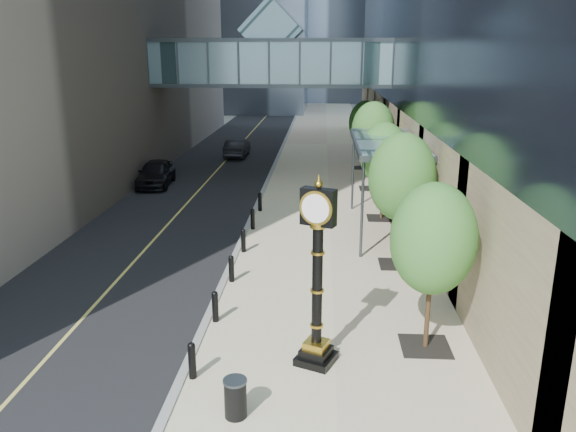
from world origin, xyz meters
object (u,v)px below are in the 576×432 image
Objects in this scene: pedestrian at (430,263)px; car_far at (237,148)px; trash_bin at (235,399)px; car_near at (156,173)px; street_clock at (317,287)px.

car_far is at bearing -62.99° from pedestrian.
trash_bin is 34.20m from car_far.
car_near is 11.21m from car_far.
trash_bin is at bearing -74.27° from car_near.
pedestrian reaches higher than car_far.
trash_bin is at bearing -103.09° from street_clock.
street_clock is at bearing 102.94° from car_far.
street_clock is 7.02m from pedestrian.
pedestrian is 0.38× the size of car_far.
car_far is at bearing 66.52° from car_near.
car_near reaches higher than car_far.
street_clock reaches higher than car_far.
car_far is at bearing 98.41° from trash_bin.
car_far is (3.62, 10.61, -0.08)m from car_near.
street_clock reaches higher than trash_bin.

